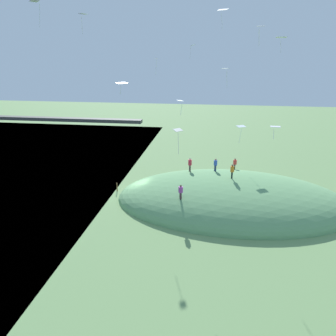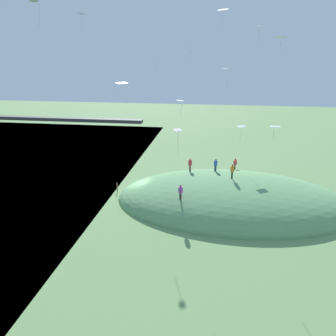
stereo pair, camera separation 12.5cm
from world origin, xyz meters
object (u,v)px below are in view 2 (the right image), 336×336
Objects in this scene: person_near_shore at (190,163)px; kite_8 at (35,4)px; kite_7 at (241,127)px; kite_4 at (223,11)px; mooring_post at (117,187)px; kite_1 at (122,83)px; kite_11 at (193,46)px; person_walking_path at (232,170)px; person_watching_kites at (181,190)px; kite_6 at (225,70)px; kite_12 at (180,101)px; person_on_hilltop at (216,163)px; person_with_child at (235,163)px; kite_2 at (275,127)px; kite_3 at (83,16)px; kite_9 at (260,28)px; kite_0 at (281,38)px; kite_10 at (178,132)px; kite_5 at (157,61)px.

person_near_shore is 0.95× the size of kite_8.
kite_7 reaches higher than person_near_shore.
kite_4 reaches higher than person_near_shore.
kite_4 reaches higher than mooring_post.
kite_8 is at bearing -131.65° from kite_1.
mooring_post is (-8.93, -5.00, -17.05)m from kite_11.
person_walking_path reaches higher than person_watching_kites.
mooring_post is (-15.42, -4.70, -7.27)m from kite_7.
kite_4 is at bearing 8.54° from mooring_post.
kite_6 is 1.35× the size of kite_12.
person_watching_kites is 1.04× the size of kite_12.
person_walking_path is at bearing 157.16° from person_on_hilltop.
kite_2 is (2.79, -10.01, 7.03)m from person_with_child.
person_with_child is at bearing 46.51° from kite_4.
person_watching_kites is 19.26m from kite_3.
kite_4 reaches higher than kite_1.
person_with_child is 0.73× the size of kite_4.
kite_9 reaches higher than mooring_post.
kite_0 is 3.99m from kite_9.
kite_1 reaches higher than kite_2.
mooring_post is at bearing -163.06° from kite_7.
kite_4 is at bearing 175.55° from kite_6.
kite_9 is at bearing -90.92° from kite_7.
kite_9 is at bearing 15.09° from kite_10.
kite_7 reaches higher than person_on_hilltop.
kite_5 is 14.10m from kite_7.
person_near_shore is 1.07× the size of kite_11.
kite_3 reaches higher than kite_2.
person_near_shore reaches higher than person_watching_kites.
person_on_hilltop is 0.78× the size of kite_4.
kite_0 reaches higher than kite_12.
kite_7 is at bearing 66.67° from kite_10.
person_walking_path is 8.25m from kite_2.
person_on_hilltop is 1.10× the size of kite_9.
mooring_post is (-14.31, 0.96, -3.43)m from person_walking_path.
kite_9 reaches higher than kite_12.
kite_8 is (-10.75, -5.50, 17.13)m from person_watching_kites.
kite_5 is (-13.68, 12.41, 5.83)m from kite_2.
kite_10 is at bearing -26.08° from kite_3.
kite_5 is at bearing -141.25° from person_walking_path.
person_on_hilltop is 14.66m from kite_11.
kite_2 is (8.59, -7.39, 6.48)m from person_near_shore.
kite_5 is at bearing 111.58° from kite_12.
kite_6 reaches higher than kite_2.
mooring_post is (-17.42, 5.34, -17.41)m from kite_0.
person_watching_kites is 13.27m from kite_7.
kite_11 is at bearing 90.08° from kite_10.
person_with_child is 14.13m from kite_12.
kite_2 is at bearing 24.88° from person_walking_path.
kite_1 reaches higher than person_watching_kites.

